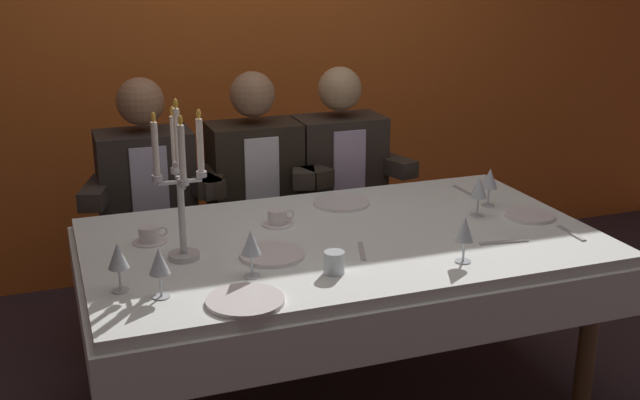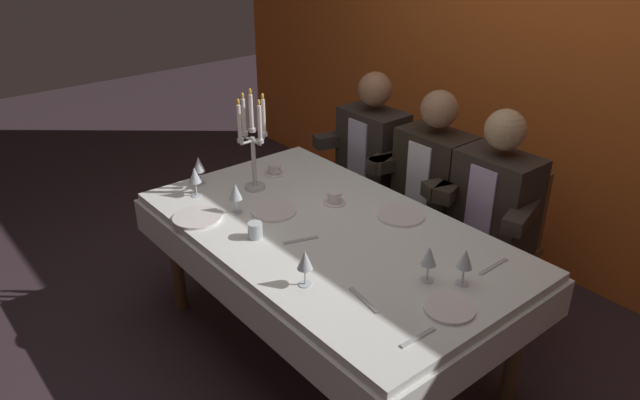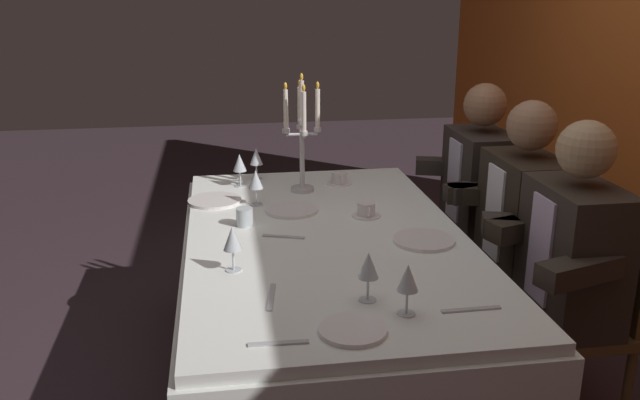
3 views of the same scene
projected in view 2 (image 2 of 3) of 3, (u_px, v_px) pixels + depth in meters
ground_plane at (328, 348)px, 3.23m from camera, size 12.00×12.00×0.00m
back_wall at (542, 53)px, 3.57m from camera, size 6.00×0.12×2.70m
dining_table at (328, 250)px, 2.96m from camera, size 1.94×1.14×0.74m
candelabra at (253, 143)px, 3.19m from camera, size 0.19×0.19×0.57m
dinner_plate_0 at (274, 211)px, 3.05m from camera, size 0.23×0.23×0.01m
dinner_plate_1 at (449, 308)px, 2.32m from camera, size 0.20×0.20×0.01m
dinner_plate_2 at (197, 218)px, 2.99m from camera, size 0.24×0.24×0.01m
dinner_plate_3 at (401, 215)px, 3.01m from camera, size 0.24×0.24×0.01m
wine_glass_0 at (429, 257)px, 2.46m from camera, size 0.07×0.07×0.16m
wine_glass_1 at (235, 192)px, 3.00m from camera, size 0.07×0.07×0.16m
wine_glass_2 at (195, 176)px, 3.18m from camera, size 0.07×0.07×0.16m
wine_glass_3 at (465, 260)px, 2.43m from camera, size 0.07×0.07×0.16m
wine_glass_4 at (305, 261)px, 2.43m from camera, size 0.07×0.07×0.16m
wine_glass_5 at (199, 165)px, 3.31m from camera, size 0.07×0.07×0.16m
water_tumbler_0 at (255, 230)px, 2.81m from camera, size 0.07×0.07×0.08m
coffee_cup_0 at (275, 170)px, 3.47m from camera, size 0.13×0.12×0.06m
coffee_cup_1 at (335, 198)px, 3.14m from camera, size 0.13×0.12×0.06m
knife_0 at (493, 267)px, 2.60m from camera, size 0.02×0.19×0.01m
fork_1 at (418, 337)px, 2.18m from camera, size 0.02×0.17×0.01m
knife_2 at (364, 300)px, 2.38m from camera, size 0.19×0.05×0.01m
fork_3 at (301, 240)px, 2.80m from camera, size 0.07×0.17×0.01m
seated_diner_0 at (373, 150)px, 3.83m from camera, size 0.63×0.48×1.24m
seated_diner_1 at (434, 175)px, 3.48m from camera, size 0.63×0.48×1.24m
seated_diner_2 at (496, 201)px, 3.18m from camera, size 0.63×0.48×1.24m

